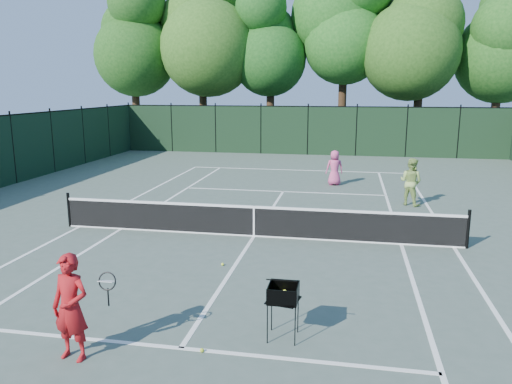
% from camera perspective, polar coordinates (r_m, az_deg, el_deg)
% --- Properties ---
extents(ground, '(90.00, 90.00, 0.00)m').
position_cam_1_polar(ground, '(14.45, -0.24, -5.10)').
color(ground, '#47574C').
rests_on(ground, ground).
extents(sideline_doubles_left, '(0.10, 23.77, 0.01)m').
position_cam_1_polar(sideline_doubles_left, '(16.36, -19.51, -3.76)').
color(sideline_doubles_left, white).
rests_on(sideline_doubles_left, ground).
extents(sideline_doubles_right, '(0.10, 23.77, 0.01)m').
position_cam_1_polar(sideline_doubles_right, '(14.50, 21.69, -5.90)').
color(sideline_doubles_right, white).
rests_on(sideline_doubles_right, ground).
extents(sideline_singles_left, '(0.10, 23.77, 0.01)m').
position_cam_1_polar(sideline_singles_left, '(15.72, -15.17, -4.10)').
color(sideline_singles_left, white).
rests_on(sideline_singles_left, ground).
extents(sideline_singles_right, '(0.10, 23.77, 0.01)m').
position_cam_1_polar(sideline_singles_right, '(14.29, 16.27, -5.78)').
color(sideline_singles_right, white).
rests_on(sideline_singles_right, ground).
extents(baseline_far, '(10.97, 0.10, 0.01)m').
position_cam_1_polar(baseline_far, '(25.93, 4.73, 2.52)').
color(baseline_far, white).
rests_on(baseline_far, ground).
extents(service_line_near, '(8.23, 0.10, 0.01)m').
position_cam_1_polar(service_line_near, '(8.72, -8.57, -17.23)').
color(service_line_near, white).
rests_on(service_line_near, ground).
extents(service_line_far, '(8.23, 0.10, 0.01)m').
position_cam_1_polar(service_line_far, '(20.58, 3.13, 0.06)').
color(service_line_far, white).
rests_on(service_line_far, ground).
extents(center_service_line, '(0.10, 12.80, 0.01)m').
position_cam_1_polar(center_service_line, '(14.45, -0.24, -5.09)').
color(center_service_line, white).
rests_on(center_service_line, ground).
extents(tennis_net, '(11.69, 0.09, 1.06)m').
position_cam_1_polar(tennis_net, '(14.32, -0.24, -3.28)').
color(tennis_net, black).
rests_on(tennis_net, ground).
extents(fence_far, '(24.00, 0.05, 3.00)m').
position_cam_1_polar(fence_far, '(31.79, 5.94, 6.95)').
color(fence_far, black).
rests_on(fence_far, ground).
extents(tree_0, '(6.40, 6.40, 13.14)m').
position_cam_1_polar(tree_0, '(38.58, -13.94, 17.45)').
color(tree_0, black).
rests_on(tree_0, ground).
extents(tree_1, '(6.80, 6.80, 13.98)m').
position_cam_1_polar(tree_1, '(37.38, -6.26, 18.73)').
color(tree_1, black).
rests_on(tree_1, ground).
extents(tree_2, '(6.00, 6.00, 12.40)m').
position_cam_1_polar(tree_2, '(35.98, 1.70, 17.52)').
color(tree_2, black).
rests_on(tree_2, ground).
extents(tree_3, '(7.00, 7.00, 14.45)m').
position_cam_1_polar(tree_3, '(36.19, 10.16, 19.35)').
color(tree_3, black).
rests_on(tree_3, ground).
extents(tree_4, '(6.20, 6.20, 12.97)m').
position_cam_1_polar(tree_4, '(35.65, 18.55, 17.65)').
color(tree_4, black).
rests_on(tree_4, ground).
extents(tree_5, '(5.80, 5.80, 12.23)m').
position_cam_1_polar(tree_5, '(37.04, 26.39, 16.14)').
color(tree_5, black).
rests_on(tree_5, ground).
extents(coach, '(0.98, 0.59, 1.73)m').
position_cam_1_polar(coach, '(8.49, -20.39, -12.25)').
color(coach, '#A71317').
rests_on(coach, ground).
extents(player_pink, '(0.85, 0.66, 1.53)m').
position_cam_1_polar(player_pink, '(22.06, 8.96, 2.75)').
color(player_pink, '#CB477E').
rests_on(player_pink, ground).
extents(player_green, '(1.06, 1.01, 1.73)m').
position_cam_1_polar(player_green, '(18.90, 17.27, 1.13)').
color(player_green, '#98B95C').
rests_on(player_green, ground).
extents(ball_hopper, '(0.59, 0.59, 0.97)m').
position_cam_1_polar(ball_hopper, '(8.61, 3.14, -11.51)').
color(ball_hopper, black).
rests_on(ball_hopper, ground).
extents(loose_ball_near_cart, '(0.07, 0.07, 0.07)m').
position_cam_1_polar(loose_ball_near_cart, '(8.56, -6.20, -17.54)').
color(loose_ball_near_cart, '#BCD02A').
rests_on(loose_ball_near_cart, ground).
extents(loose_ball_midcourt, '(0.07, 0.07, 0.07)m').
position_cam_1_polar(loose_ball_midcourt, '(12.20, -3.84, -8.24)').
color(loose_ball_midcourt, '#DEF432').
rests_on(loose_ball_midcourt, ground).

